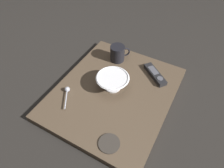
% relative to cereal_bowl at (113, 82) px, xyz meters
% --- Properties ---
extents(ground_plane, '(6.00, 6.00, 0.00)m').
position_rel_cereal_bowl_xyz_m(ground_plane, '(-0.02, 0.02, -0.08)').
color(ground_plane, black).
extents(table, '(0.56, 0.67, 0.03)m').
position_rel_cereal_bowl_xyz_m(table, '(-0.02, 0.02, -0.06)').
color(table, '#4C3D2D').
rests_on(table, ground).
extents(cereal_bowl, '(0.17, 0.17, 0.07)m').
position_rel_cereal_bowl_xyz_m(cereal_bowl, '(0.00, 0.00, 0.00)').
color(cereal_bowl, silver).
rests_on(cereal_bowl, table).
extents(coffee_mug, '(0.10, 0.09, 0.09)m').
position_rel_cereal_bowl_xyz_m(coffee_mug, '(0.08, -0.20, 0.01)').
color(coffee_mug, black).
rests_on(coffee_mug, table).
extents(teaspoon, '(0.08, 0.12, 0.03)m').
position_rel_cereal_bowl_xyz_m(teaspoon, '(0.18, 0.14, -0.03)').
color(teaspoon, '#A3A5B2').
rests_on(teaspoon, table).
extents(tv_remote_near, '(0.16, 0.14, 0.03)m').
position_rel_cereal_bowl_xyz_m(tv_remote_near, '(-0.16, -0.18, -0.03)').
color(tv_remote_near, black).
rests_on(tv_remote_near, table).
extents(drink_coaster, '(0.09, 0.09, 0.01)m').
position_rel_cereal_bowl_xyz_m(drink_coaster, '(-0.14, 0.28, -0.04)').
color(drink_coaster, '#332D28').
rests_on(drink_coaster, table).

